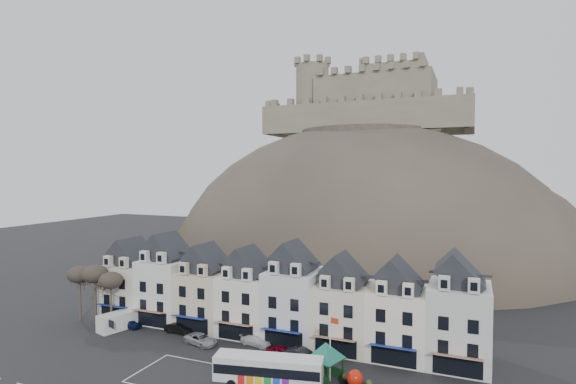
% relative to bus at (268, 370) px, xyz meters
% --- Properties ---
extents(townhouse_terrace, '(54.40, 9.35, 11.80)m').
position_rel_bus_xyz_m(townhouse_terrace, '(-5.60, 13.45, 3.54)').
color(townhouse_terrace, beige).
rests_on(townhouse_terrace, ground).
extents(castle_hill, '(100.00, 76.00, 68.00)m').
position_rel_bus_xyz_m(castle_hill, '(-4.50, 66.43, -1.65)').
color(castle_hill, '#39322C').
rests_on(castle_hill, ground).
extents(castle, '(50.20, 22.20, 22.00)m').
position_rel_bus_xyz_m(castle, '(-5.24, 73.41, 38.44)').
color(castle, '#6C6352').
rests_on(castle, ground).
extents(tree_left_far, '(3.61, 3.61, 8.24)m').
position_rel_bus_xyz_m(tree_left_far, '(-34.75, 7.98, 5.14)').
color(tree_left_far, '#362D22').
rests_on(tree_left_far, ground).
extents(tree_left_mid, '(3.78, 3.78, 8.64)m').
position_rel_bus_xyz_m(tree_left_mid, '(-31.75, 7.98, 5.48)').
color(tree_left_mid, '#362D22').
rests_on(tree_left_mid, ground).
extents(tree_left_near, '(3.43, 3.43, 7.84)m').
position_rel_bus_xyz_m(tree_left_near, '(-28.75, 7.98, 4.80)').
color(tree_left_near, '#362D22').
rests_on(tree_left_near, ground).
extents(bus, '(11.57, 4.89, 3.18)m').
position_rel_bus_xyz_m(bus, '(0.00, 0.00, 0.00)').
color(bus, '#262628').
rests_on(bus, ground).
extents(bus_shelter, '(6.15, 6.15, 4.10)m').
position_rel_bus_xyz_m(bus_shelter, '(5.06, 3.58, 1.42)').
color(bus_shelter, black).
rests_on(bus_shelter, ground).
extents(red_buoy, '(1.67, 1.67, 2.06)m').
position_rel_bus_xyz_m(red_buoy, '(8.47, 2.65, -0.71)').
color(red_buoy, black).
rests_on(red_buoy, ground).
extents(flagpole, '(1.01, 0.26, 7.09)m').
position_rel_bus_xyz_m(flagpole, '(5.64, 3.58, 2.29)').
color(flagpole, silver).
rests_on(flagpole, ground).
extents(white_van, '(3.63, 5.63, 2.38)m').
position_rel_bus_xyz_m(white_van, '(-26.85, 7.13, -0.57)').
color(white_van, silver).
rests_on(white_van, ground).
extents(planter_east, '(1.25, 0.89, 1.13)m').
position_rel_bus_xyz_m(planter_east, '(7.25, 3.64, -1.21)').
color(planter_east, black).
rests_on(planter_east, ground).
extents(car_navy, '(3.86, 1.86, 1.27)m').
position_rel_bus_xyz_m(car_navy, '(-25.75, 8.33, -1.12)').
color(car_navy, '#0C153F').
rests_on(car_navy, ground).
extents(car_black, '(4.22, 1.53, 1.38)m').
position_rel_bus_xyz_m(car_black, '(-17.84, 9.24, -1.07)').
color(car_black, black).
rests_on(car_black, ground).
extents(car_silver, '(5.01, 3.20, 1.31)m').
position_rel_bus_xyz_m(car_silver, '(-12.87, 6.98, -1.11)').
color(car_silver, '#9EA1A5').
rests_on(car_silver, ground).
extents(car_white, '(4.54, 2.47, 1.25)m').
position_rel_bus_xyz_m(car_white, '(-6.15, 9.41, -1.13)').
color(car_white, white).
rests_on(car_white, ground).
extents(car_maroon, '(4.50, 2.76, 1.43)m').
position_rel_bus_xyz_m(car_maroon, '(-1.42, 6.98, -1.04)').
color(car_maroon, '#650516').
rests_on(car_maroon, ground).
extents(car_charcoal, '(4.79, 1.99, 1.54)m').
position_rel_bus_xyz_m(car_charcoal, '(1.07, 6.98, -0.99)').
color(car_charcoal, black).
rests_on(car_charcoal, ground).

